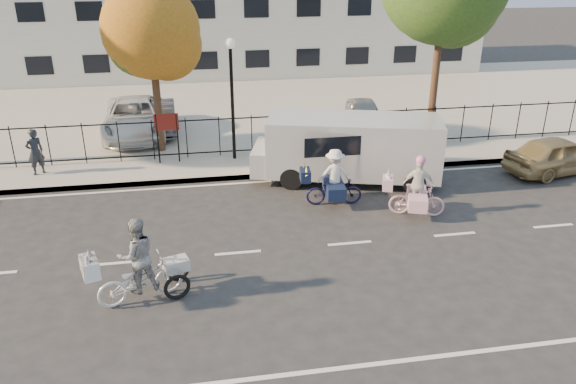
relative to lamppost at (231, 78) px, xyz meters
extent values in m
plane|color=#333334|center=(-0.50, -6.80, -3.11)|extent=(120.00, 120.00, 0.00)
cube|color=#A8A399|center=(-0.50, -1.75, -3.04)|extent=(60.00, 0.10, 0.15)
cube|color=#A8A399|center=(-0.50, -0.70, -3.04)|extent=(60.00, 2.20, 0.15)
cube|color=#A8A399|center=(-0.50, 8.20, -3.04)|extent=(60.00, 15.60, 0.15)
cube|color=silver|center=(-0.50, 18.20, -0.11)|extent=(34.00, 10.00, 6.00)
cylinder|color=black|center=(0.00, 0.00, -0.96)|extent=(0.12, 0.12, 4.00)
sphere|color=white|center=(0.00, 0.00, 1.19)|extent=(0.36, 0.36, 0.36)
cylinder|color=black|center=(-2.70, 0.00, -2.06)|extent=(0.06, 0.06, 1.80)
cylinder|color=black|center=(-2.00, 0.00, -2.06)|extent=(0.06, 0.06, 1.80)
cube|color=#59140F|center=(-2.35, 0.00, -1.46)|extent=(0.85, 0.04, 0.60)
imported|color=white|center=(-2.81, -8.52, -2.61)|extent=(2.02, 1.21, 1.00)
imported|color=white|center=(-2.81, -8.52, -1.99)|extent=(1.01, 0.89, 1.75)
cube|color=white|center=(-3.76, -8.82, -2.00)|extent=(0.50, 0.68, 0.40)
cone|color=white|center=(-3.76, -8.69, -1.74)|extent=(0.16, 0.16, 0.20)
cone|color=white|center=(-3.76, -8.95, -1.74)|extent=(0.16, 0.16, 0.20)
torus|color=black|center=(-2.02, -8.65, -2.80)|extent=(0.62, 0.27, 0.62)
torus|color=black|center=(-2.02, -7.87, -2.80)|extent=(0.62, 0.27, 0.62)
cube|color=white|center=(-2.02, -8.26, -2.45)|extent=(0.65, 0.54, 0.28)
imported|color=#F0B7C2|center=(4.89, -5.45, -2.63)|extent=(1.68, 0.96, 0.97)
imported|color=white|center=(4.89, -5.45, -2.13)|extent=(0.97, 0.65, 1.53)
cube|color=#D5A2B6|center=(4.06, -5.16, -2.14)|extent=(0.45, 0.60, 0.35)
cone|color=white|center=(4.06, -5.16, -1.83)|extent=(0.12, 0.12, 0.31)
cube|color=#D5A2B6|center=(4.89, -5.45, -2.58)|extent=(0.92, 1.37, 0.39)
sphere|color=pink|center=(4.89, -5.45, -1.38)|extent=(0.27, 0.27, 0.27)
imported|color=#121037|center=(2.69, -4.26, -2.67)|extent=(1.75, 0.74, 0.89)
imported|color=white|center=(2.69, -4.26, -2.11)|extent=(1.06, 0.67, 1.56)
cube|color=#101935|center=(1.80, -4.18, -2.12)|extent=(0.35, 0.57, 0.36)
cone|color=gold|center=(1.80, -4.00, -1.92)|extent=(0.12, 0.23, 0.32)
cone|color=gold|center=(1.80, -4.36, -1.92)|extent=(0.12, 0.23, 0.32)
cube|color=#101935|center=(2.69, -4.26, -2.57)|extent=(0.66, 1.33, 0.40)
cube|color=silver|center=(3.77, -2.48, -1.86)|extent=(5.98, 3.51, 1.88)
cube|color=silver|center=(0.70, -2.48, -2.38)|extent=(1.05, 2.10, 0.83)
cylinder|color=black|center=(1.79, -3.40, -2.75)|extent=(0.78, 0.46, 0.73)
cylinder|color=black|center=(1.79, -1.57, -2.75)|extent=(0.78, 0.46, 0.73)
cylinder|color=black|center=(5.75, -3.40, -2.75)|extent=(0.78, 0.46, 0.73)
cylinder|color=black|center=(5.75, -1.57, -2.75)|extent=(0.78, 0.46, 0.73)
imported|color=#A08857|center=(11.04, -3.00, -2.45)|extent=(4.10, 2.30, 1.32)
imported|color=black|center=(-6.76, -0.41, -2.16)|extent=(0.70, 0.65, 1.60)
imported|color=silver|center=(-3.79, 3.58, -2.23)|extent=(2.64, 5.36, 1.46)
imported|color=#4A4C51|center=(-2.81, 3.84, -2.34)|extent=(1.45, 3.82, 1.24)
imported|color=#97999E|center=(5.89, 3.10, -2.38)|extent=(1.81, 3.59, 1.17)
cylinder|color=#442D1D|center=(-2.68, 1.40, -1.08)|extent=(0.28, 0.28, 4.06)
sphere|color=#9F6219|center=(-2.68, 1.40, 1.52)|extent=(3.48, 3.48, 3.48)
sphere|color=#9F6219|center=(-2.18, 1.60, 0.95)|extent=(2.55, 2.55, 2.55)
cylinder|color=#442D1D|center=(7.83, 0.61, -0.35)|extent=(0.28, 0.28, 5.52)
sphere|color=#385B1E|center=(8.33, 0.81, 2.41)|extent=(3.47, 3.47, 3.47)
camera|label=1|loc=(-1.40, -19.55, 4.12)|focal=35.00mm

